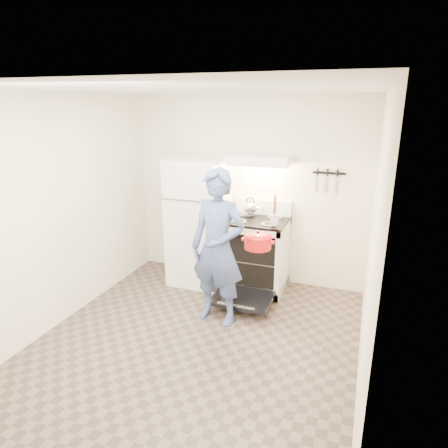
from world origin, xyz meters
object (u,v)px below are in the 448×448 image
at_px(refrigerator, 199,221).
at_px(dutch_oven, 258,242).
at_px(stove_body, 256,255).
at_px(person, 218,248).
at_px(tea_kettle, 250,207).

relative_size(refrigerator, dutch_oven, 4.63).
xyz_separation_m(stove_body, person, (-0.18, -0.94, 0.41)).
xyz_separation_m(refrigerator, dutch_oven, (1.02, -0.70, 0.06)).
bearing_deg(refrigerator, stove_body, 1.77).
bearing_deg(tea_kettle, dutch_oven, -67.88).
distance_m(tea_kettle, person, 1.07).
bearing_deg(stove_body, refrigerator, -178.23).
bearing_deg(person, dutch_oven, 36.91).
relative_size(stove_body, person, 0.53).
bearing_deg(dutch_oven, refrigerator, 145.42).
relative_size(refrigerator, tea_kettle, 6.56).
height_order(refrigerator, person, person).
bearing_deg(person, refrigerator, 132.75).
height_order(stove_body, person, person).
distance_m(refrigerator, person, 1.11).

